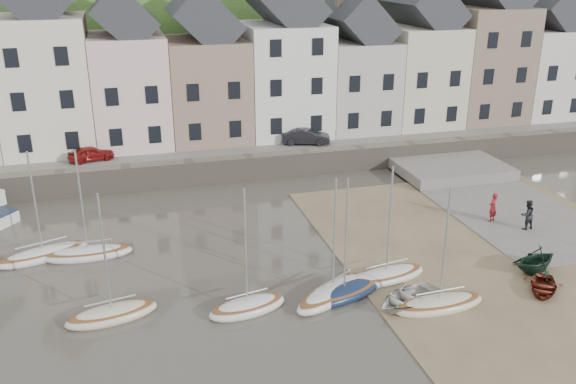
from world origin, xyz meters
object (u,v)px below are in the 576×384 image
object	(u,v)px
person_dark	(527,215)
person_red	(493,207)
sailboat_0	(43,254)
car_right	(306,136)
car_left	(91,154)
rowboat_white	(408,298)
rowboat_green	(536,259)
rowboat_red	(543,287)

from	to	relation	value
person_dark	person_red	bearing A→B (deg)	-54.94
sailboat_0	person_red	xyz separation A→B (m)	(26.31, -2.23, 0.78)
sailboat_0	car_right	bearing A→B (deg)	33.14
car_left	car_right	size ratio (longest dim) A/B	0.85
car_left	rowboat_white	bearing A→B (deg)	-159.67
rowboat_green	car_right	world-z (taller)	car_right
rowboat_red	person_dark	xyz separation A→B (m)	(3.72, 6.59, 0.71)
rowboat_green	rowboat_red	bearing A→B (deg)	-40.68
person_dark	car_left	xyz separation A→B (m)	(-25.25, 16.00, 1.11)
car_left	car_right	bearing A→B (deg)	-103.33
person_red	person_dark	world-z (taller)	person_dark
rowboat_green	person_red	world-z (taller)	person_red
sailboat_0	person_dark	bearing A→B (deg)	-7.85
car_right	car_left	bearing A→B (deg)	107.87
rowboat_red	car_right	bearing A→B (deg)	141.89
person_red	car_left	bearing A→B (deg)	-58.95
car_left	rowboat_red	bearing A→B (deg)	-149.71
rowboat_white	rowboat_red	xyz separation A→B (m)	(6.91, -0.63, -0.09)
rowboat_red	person_dark	size ratio (longest dim) A/B	1.42
rowboat_white	rowboat_green	xyz separation A→B (m)	(7.80, 1.23, 0.36)
sailboat_0	person_red	size ratio (longest dim) A/B	3.44
person_dark	rowboat_green	bearing A→B (deg)	54.75
car_left	person_red	bearing A→B (deg)	-134.39
car_left	person_dark	bearing A→B (deg)	-135.70
sailboat_0	person_dark	world-z (taller)	sailboat_0
sailboat_0	car_left	distance (m)	12.56
rowboat_red	person_dark	bearing A→B (deg)	99.40
rowboat_red	person_red	distance (m)	8.55
rowboat_white	car_left	size ratio (longest dim) A/B	1.08
car_right	rowboat_red	bearing A→B (deg)	-149.11
person_red	person_dark	bearing A→B (deg)	101.56
sailboat_0	rowboat_red	bearing A→B (deg)	-23.52
rowboat_red	rowboat_green	bearing A→B (deg)	103.11
rowboat_red	rowboat_white	bearing A→B (deg)	-146.36
sailboat_0	rowboat_white	size ratio (longest dim) A/B	1.81
sailboat_0	rowboat_green	xyz separation A→B (m)	(24.79, -8.54, 0.52)
person_red	car_right	distance (m)	16.36
rowboat_white	rowboat_green	world-z (taller)	rowboat_green
car_right	person_red	bearing A→B (deg)	-134.20
rowboat_green	car_left	xyz separation A→B (m)	(-22.42, 20.73, 1.37)
person_dark	car_right	bearing A→B (deg)	-65.19
rowboat_white	person_red	distance (m)	12.01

